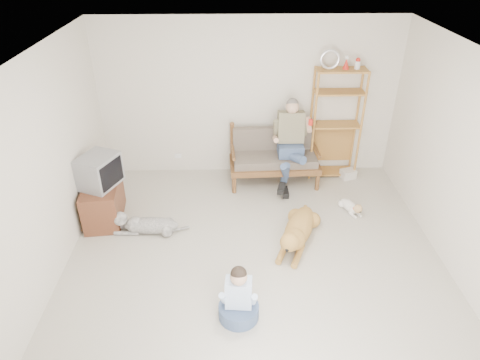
{
  "coord_description": "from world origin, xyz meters",
  "views": [
    {
      "loc": [
        -0.3,
        -4.09,
        3.86
      ],
      "look_at": [
        -0.18,
        1.0,
        0.82
      ],
      "focal_mm": 32.0,
      "sensor_mm": 36.0,
      "label": 1
    }
  ],
  "objects_px": {
    "etagere": "(335,123)",
    "golden_retriever": "(297,231)",
    "loveseat": "(274,155)",
    "tv_stand": "(103,202)"
  },
  "relations": [
    {
      "from": "loveseat",
      "to": "golden_retriever",
      "type": "height_order",
      "value": "loveseat"
    },
    {
      "from": "etagere",
      "to": "golden_retriever",
      "type": "bearing_deg",
      "value": -114.23
    },
    {
      "from": "etagere",
      "to": "golden_retriever",
      "type": "relative_size",
      "value": 1.58
    },
    {
      "from": "loveseat",
      "to": "golden_retriever",
      "type": "relative_size",
      "value": 1.08
    },
    {
      "from": "etagere",
      "to": "tv_stand",
      "type": "height_order",
      "value": "etagere"
    },
    {
      "from": "loveseat",
      "to": "tv_stand",
      "type": "distance_m",
      "value": 2.88
    },
    {
      "from": "loveseat",
      "to": "etagere",
      "type": "relative_size",
      "value": 0.69
    },
    {
      "from": "loveseat",
      "to": "etagere",
      "type": "height_order",
      "value": "etagere"
    },
    {
      "from": "etagere",
      "to": "golden_retriever",
      "type": "distance_m",
      "value": 2.24
    },
    {
      "from": "etagere",
      "to": "tv_stand",
      "type": "relative_size",
      "value": 2.35
    }
  ]
}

